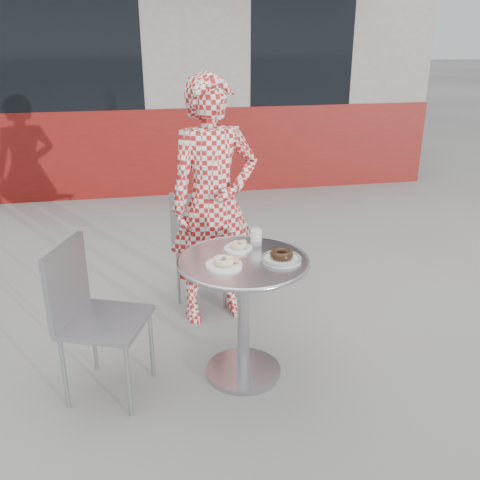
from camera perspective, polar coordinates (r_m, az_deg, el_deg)
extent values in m
plane|color=gray|center=(3.20, 0.34, -13.54)|extent=(60.00, 60.00, 0.00)
cube|color=gray|center=(8.18, -7.76, 19.08)|extent=(6.00, 4.00, 3.00)
cube|color=maroon|center=(6.41, -6.18, 9.44)|extent=(6.02, 0.20, 1.00)
cube|color=black|center=(6.21, -18.35, 19.33)|extent=(1.60, 0.04, 1.40)
cube|color=black|center=(6.46, 6.70, 20.26)|extent=(1.20, 0.04, 1.40)
cylinder|color=silver|center=(3.15, 0.34, -13.75)|extent=(0.43, 0.43, 0.03)
cylinder|color=silver|center=(2.97, 0.36, -8.37)|extent=(0.07, 0.07, 0.68)
cylinder|color=silver|center=(2.81, 0.37, -2.25)|extent=(0.68, 0.68, 0.02)
torus|color=silver|center=(2.81, 0.37, -2.25)|extent=(0.71, 0.71, 0.02)
cube|color=#999CA0|center=(3.82, -3.54, -0.22)|extent=(0.52, 0.52, 0.03)
cube|color=#999CA0|center=(3.58, -4.42, 1.81)|extent=(0.37, 0.18, 0.39)
cube|color=#999CA0|center=(2.88, -14.11, -8.46)|extent=(0.52, 0.52, 0.03)
cube|color=#999CA0|center=(2.86, -18.00, -4.23)|extent=(0.17, 0.38, 0.40)
imported|color=#A11A18|center=(3.42, -2.83, 3.94)|extent=(0.64, 0.48, 1.61)
cylinder|color=white|center=(2.93, -0.19, -0.90)|extent=(0.16, 0.16, 0.01)
torus|color=#D98F53|center=(2.92, -0.19, -0.53)|extent=(0.09, 0.09, 0.03)
sphere|color=#B77A3F|center=(2.96, 0.41, -0.21)|extent=(0.03, 0.03, 0.03)
cylinder|color=white|center=(2.73, -1.72, -2.69)|extent=(0.19, 0.19, 0.01)
torus|color=#D98F53|center=(2.72, -1.73, -2.22)|extent=(0.11, 0.11, 0.04)
sphere|color=#B77A3F|center=(2.73, -0.45, -2.12)|extent=(0.04, 0.04, 0.04)
cylinder|color=white|center=(2.80, 4.43, -2.03)|extent=(0.21, 0.21, 0.01)
torus|color=black|center=(2.79, 4.45, -1.52)|extent=(0.12, 0.12, 0.04)
torus|color=black|center=(2.80, 4.43, -1.95)|extent=(0.21, 0.21, 0.02)
cylinder|color=white|center=(2.97, 1.72, 0.23)|extent=(0.06, 0.06, 0.09)
cylinder|color=white|center=(2.97, 1.73, 0.39)|extent=(0.07, 0.07, 0.11)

